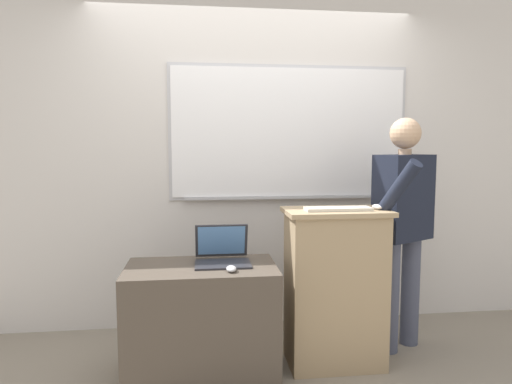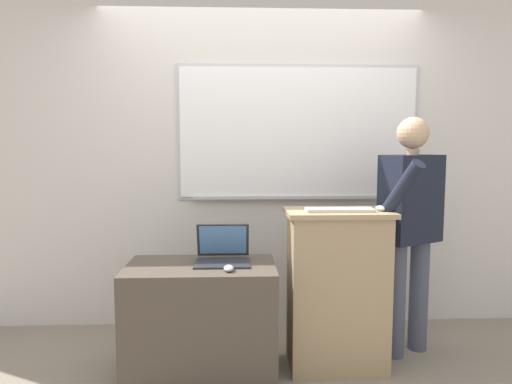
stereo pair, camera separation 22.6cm
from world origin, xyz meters
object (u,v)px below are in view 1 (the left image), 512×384
Objects in this scene: laptop at (222,251)px; wireless_keyboard at (338,209)px; computer_mouse_by_laptop at (231,269)px; side_desk at (202,322)px; person_presenter at (403,218)px; lectern_podium at (335,287)px; computer_mouse_by_keyboard at (377,207)px.

wireless_keyboard is (0.73, -0.07, 0.27)m from laptop.
laptop is 3.45× the size of computer_mouse_by_laptop.
wireless_keyboard reaches higher than side_desk.
person_presenter reaches higher than laptop.
computer_mouse_by_laptop is (-1.23, -0.39, -0.22)m from person_presenter.
lectern_podium is 0.70m from person_presenter.
lectern_podium reaches higher than laptop.
side_desk is 0.44m from computer_mouse_by_laptop.
wireless_keyboard is 0.78m from computer_mouse_by_laptop.
laptop is 0.82× the size of wireless_keyboard.
side_desk is at bearing -178.36° from computer_mouse_by_keyboard.
lectern_podium reaches higher than computer_mouse_by_laptop.
computer_mouse_by_laptop is at bearing -79.91° from laptop.
wireless_keyboard is at bearing 13.47° from computer_mouse_by_laptop.
computer_mouse_by_keyboard is at bearing -170.23° from person_presenter.
laptop is 0.25m from computer_mouse_by_laptop.
computer_mouse_by_keyboard reaches higher than lectern_podium.
side_desk is 9.25× the size of computer_mouse_by_laptop.
lectern_podium is 10.36× the size of computer_mouse_by_keyboard.
person_presenter is at bearing 37.05° from computer_mouse_by_keyboard.
laptop reaches higher than computer_mouse_by_laptop.
person_presenter is 0.36m from computer_mouse_by_keyboard.
computer_mouse_by_keyboard is at bearing 1.64° from side_desk.
person_presenter is (0.54, 0.17, 0.42)m from lectern_podium.
laptop is at bearing 178.41° from lectern_podium.
laptop is (-1.27, -0.15, -0.17)m from person_presenter.
computer_mouse_by_laptop is (-0.70, -0.22, 0.21)m from lectern_podium.
wireless_keyboard is (-0.54, -0.22, 0.10)m from person_presenter.
side_desk is 1.33m from computer_mouse_by_keyboard.
computer_mouse_by_laptop is at bearing 170.14° from person_presenter.
person_presenter is at bearing 22.27° from wireless_keyboard.
lectern_podium is 1.12× the size of side_desk.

